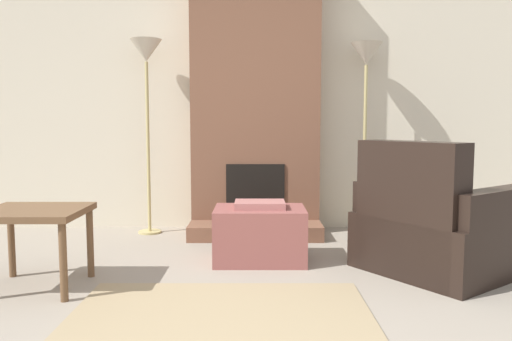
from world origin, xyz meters
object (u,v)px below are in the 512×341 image
object	(u,v)px
armchair	(435,232)
floor_lamp_right	(367,69)
floor_lamp_left	(147,66)
side_table	(35,221)
ottoman	(260,234)

from	to	relation	value
armchair	floor_lamp_right	bearing A→B (deg)	-25.21
floor_lamp_left	floor_lamp_right	world-z (taller)	floor_lamp_left
side_table	floor_lamp_left	world-z (taller)	floor_lamp_left
ottoman	floor_lamp_right	size ratio (longest dim) A/B	0.38
floor_lamp_right	floor_lamp_left	bearing A→B (deg)	180.00
ottoman	side_table	xyz separation A→B (m)	(-1.39, -0.61, 0.22)
side_table	floor_lamp_right	bearing A→B (deg)	33.52
armchair	side_table	bearing A→B (deg)	61.84
side_table	floor_lamp_right	world-z (taller)	floor_lamp_right
armchair	floor_lamp_right	world-z (taller)	floor_lamp_right
ottoman	floor_lamp_left	bearing A→B (deg)	136.84
armchair	floor_lamp_left	bearing A→B (deg)	25.46
ottoman	floor_lamp_left	distance (m)	1.93
armchair	side_table	world-z (taller)	armchair
armchair	floor_lamp_right	distance (m)	1.74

